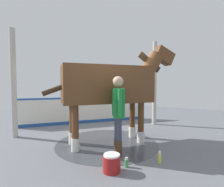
# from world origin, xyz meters

# --- Properties ---
(ground_plane) EXTENTS (16.00, 16.00, 0.02)m
(ground_plane) POSITION_xyz_m (0.00, 0.00, -0.01)
(ground_plane) COLOR slate
(wet_patch) EXTENTS (2.66, 2.66, 0.00)m
(wet_patch) POSITION_xyz_m (0.31, -0.09, 0.00)
(wet_patch) COLOR #42444C
(wet_patch) RESTS_ON ground
(barrier_wall) EXTENTS (3.52, 3.89, 1.05)m
(barrier_wall) POSITION_xyz_m (-1.59, 1.63, 0.48)
(barrier_wall) COLOR silver
(barrier_wall) RESTS_ON ground
(roof_post_near) EXTENTS (0.16, 0.16, 3.15)m
(roof_post_near) POSITION_xyz_m (0.84, 2.64, 1.58)
(roof_post_near) COLOR #B7B2A8
(roof_post_near) RESTS_ON ground
(roof_post_far) EXTENTS (0.16, 0.16, 3.15)m
(roof_post_far) POSITION_xyz_m (-2.34, -0.89, 1.58)
(roof_post_far) COLOR #B7B2A8
(roof_post_far) RESTS_ON ground
(horse) EXTENTS (2.58, 2.82, 2.65)m
(horse) POSITION_xyz_m (0.39, 0.00, 1.52)
(horse) COLOR brown
(horse) RESTS_ON ground
(handler) EXTENTS (0.46, 0.59, 1.73)m
(handler) POSITION_xyz_m (0.90, -0.64, 1.00)
(handler) COLOR #47331E
(handler) RESTS_ON ground
(wash_bucket) EXTENTS (0.32, 0.32, 0.32)m
(wash_bucket) POSITION_xyz_m (1.13, -1.35, 0.16)
(wash_bucket) COLOR maroon
(wash_bucket) RESTS_ON ground
(bottle_shampoo) EXTENTS (0.07, 0.07, 0.24)m
(bottle_shampoo) POSITION_xyz_m (1.80, -0.60, 0.11)
(bottle_shampoo) COLOR #D8CC4C
(bottle_shampoo) RESTS_ON ground
(bottle_spray) EXTENTS (0.07, 0.07, 0.19)m
(bottle_spray) POSITION_xyz_m (1.29, -1.07, 0.09)
(bottle_spray) COLOR #4CA559
(bottle_spray) RESTS_ON ground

